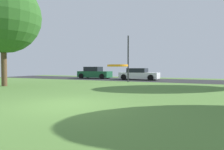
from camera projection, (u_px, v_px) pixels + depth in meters
ground_plane at (66, 105)px, 7.71m from camera, size 44.00×44.00×0.00m
road_strip at (157, 80)px, 22.20m from camera, size 44.00×6.40×0.01m
birch_tree_lone at (3, 16)px, 15.19m from camera, size 5.59×5.59×8.12m
frisbee_disc at (118, 66)px, 2.59m from camera, size 0.38×0.38×0.03m
parked_car_green at (94, 73)px, 25.78m from camera, size 4.27×1.92×1.50m
parked_car_white at (139, 74)px, 23.02m from camera, size 4.42×2.06×1.33m
street_lamp_post at (128, 59)px, 19.51m from camera, size 0.14×0.14×4.50m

